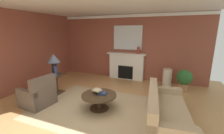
# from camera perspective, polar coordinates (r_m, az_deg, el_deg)

# --- Properties ---
(ground_plane) EXTENTS (8.32, 8.32, 0.00)m
(ground_plane) POSITION_cam_1_polar(r_m,az_deg,el_deg) (4.64, -6.47, -14.99)
(ground_plane) COLOR tan
(wall_fireplace) EXTENTS (7.00, 0.12, 2.95)m
(wall_fireplace) POSITION_cam_1_polar(r_m,az_deg,el_deg) (7.08, 5.56, 7.52)
(wall_fireplace) COLOR brown
(wall_fireplace) RESTS_ON ground_plane
(wall_window) EXTENTS (0.12, 6.85, 2.95)m
(wall_window) POSITION_cam_1_polar(r_m,az_deg,el_deg) (6.55, -31.60, 5.10)
(wall_window) COLOR brown
(wall_window) RESTS_ON ground_plane
(ceiling_panel) EXTENTS (7.00, 6.85, 0.06)m
(ceiling_panel) POSITION_cam_1_polar(r_m,az_deg,el_deg) (4.41, -5.58, 23.53)
(ceiling_panel) COLOR white
(crown_moulding) EXTENTS (7.00, 0.08, 0.12)m
(crown_moulding) POSITION_cam_1_polar(r_m,az_deg,el_deg) (6.99, 5.63, 18.90)
(crown_moulding) COLOR white
(area_rug) EXTENTS (3.62, 2.64, 0.01)m
(area_rug) POSITION_cam_1_polar(r_m,az_deg,el_deg) (4.54, -4.90, -15.55)
(area_rug) COLOR tan
(area_rug) RESTS_ON ground_plane
(fireplace) EXTENTS (1.80, 0.35, 1.24)m
(fireplace) POSITION_cam_1_polar(r_m,az_deg,el_deg) (7.01, 5.46, 0.06)
(fireplace) COLOR white
(fireplace) RESTS_ON ground_plane
(mantel_mirror) EXTENTS (1.33, 0.04, 1.08)m
(mantel_mirror) POSITION_cam_1_polar(r_m,az_deg,el_deg) (6.94, 6.00, 11.11)
(mantel_mirror) COLOR silver
(sofa) EXTENTS (1.13, 2.19, 0.85)m
(sofa) POSITION_cam_1_polar(r_m,az_deg,el_deg) (3.93, 19.65, -16.47)
(sofa) COLOR tan
(sofa) RESTS_ON ground_plane
(armchair_near_window) EXTENTS (0.87, 0.87, 0.95)m
(armchair_near_window) POSITION_cam_1_polar(r_m,az_deg,el_deg) (5.09, -26.39, -9.92)
(armchair_near_window) COLOR brown
(armchair_near_window) RESTS_ON ground_plane
(coffee_table) EXTENTS (1.00, 1.00, 0.45)m
(coffee_table) POSITION_cam_1_polar(r_m,az_deg,el_deg) (4.39, -4.99, -11.79)
(coffee_table) COLOR #3D2D1E
(coffee_table) RESTS_ON ground_plane
(side_table) EXTENTS (0.56, 0.56, 0.70)m
(side_table) POSITION_cam_1_polar(r_m,az_deg,el_deg) (5.79, -20.74, -5.60)
(side_table) COLOR #3D2D1E
(side_table) RESTS_ON ground_plane
(table_lamp) EXTENTS (0.44, 0.44, 0.75)m
(table_lamp) POSITION_cam_1_polar(r_m,az_deg,el_deg) (5.59, -21.44, 2.44)
(table_lamp) COLOR black
(table_lamp) RESTS_ON side_table
(vase_mantel_right) EXTENTS (0.13, 0.13, 0.31)m
(vase_mantel_right) POSITION_cam_1_polar(r_m,az_deg,el_deg) (6.68, 10.05, 6.30)
(vase_mantel_right) COLOR #9E3328
(vase_mantel_right) RESTS_ON fireplace
(vase_on_side_table) EXTENTS (0.11, 0.11, 0.34)m
(vase_on_side_table) POSITION_cam_1_polar(r_m,az_deg,el_deg) (5.47, -20.82, -1.55)
(vase_on_side_table) COLOR navy
(vase_on_side_table) RESTS_ON side_table
(vase_tall_corner) EXTENTS (0.36, 0.36, 0.73)m
(vase_tall_corner) POSITION_cam_1_polar(r_m,az_deg,el_deg) (6.51, 20.35, -3.80)
(vase_tall_corner) COLOR beige
(vase_tall_corner) RESTS_ON ground_plane
(book_red_cover) EXTENTS (0.24, 0.17, 0.06)m
(book_red_cover) POSITION_cam_1_polar(r_m,az_deg,el_deg) (4.33, -3.67, -10.04)
(book_red_cover) COLOR navy
(book_red_cover) RESTS_ON coffee_table
(book_art_folio) EXTENTS (0.23, 0.23, 0.03)m
(book_art_folio) POSITION_cam_1_polar(r_m,az_deg,el_deg) (4.48, -5.82, -8.61)
(book_art_folio) COLOR tan
(book_art_folio) RESTS_ON coffee_table
(book_small_novel) EXTENTS (0.29, 0.24, 0.04)m
(book_small_novel) POSITION_cam_1_polar(r_m,az_deg,el_deg) (4.34, -5.78, -8.86)
(book_small_novel) COLOR tan
(book_small_novel) RESTS_ON coffee_table
(potted_plant) EXTENTS (0.56, 0.56, 0.83)m
(potted_plant) POSITION_cam_1_polar(r_m,az_deg,el_deg) (6.15, 25.92, -4.09)
(potted_plant) COLOR #A8754C
(potted_plant) RESTS_ON ground_plane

